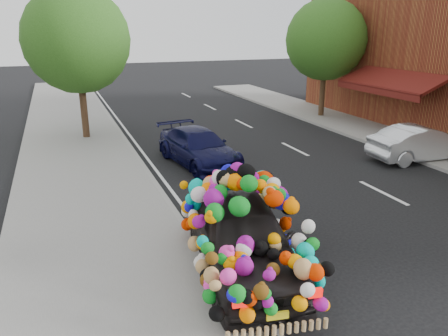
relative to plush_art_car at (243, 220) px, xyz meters
name	(u,v)px	position (x,y,z in m)	size (l,w,h in m)	color
ground	(270,211)	(1.80, 2.37, -1.06)	(100.00, 100.00, 0.00)	black
sidewalk	(97,236)	(-2.50, 2.37, -1.00)	(4.00, 60.00, 0.12)	gray
kerb	(181,223)	(-0.55, 2.37, -0.99)	(0.15, 60.00, 0.13)	gray
footpath_far	(427,149)	(10.00, 5.37, -1.00)	(3.00, 40.00, 0.12)	gray
lane_markings	(383,193)	(5.40, 2.37, -1.05)	(6.00, 50.00, 0.01)	silver
tree_near_sidewalk	(77,40)	(-2.00, 11.87, 2.97)	(4.20, 4.20, 6.13)	#332114
tree_far_b	(326,40)	(9.80, 12.37, 2.83)	(4.00, 4.00, 5.90)	#332114
plush_art_car	(243,220)	(0.00, 0.00, 0.00)	(2.70, 4.64, 2.07)	black
navy_sedan	(199,147)	(1.33, 6.87, -0.46)	(1.68, 4.13, 1.20)	black
silver_hatchback	(422,143)	(8.80, 4.50, -0.44)	(1.31, 3.75, 1.24)	silver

